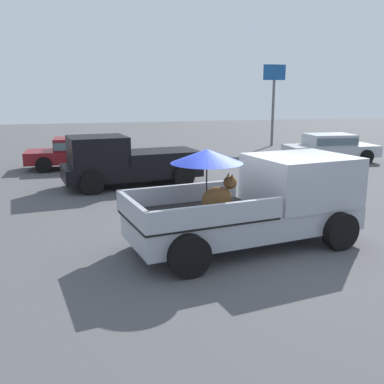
% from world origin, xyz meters
% --- Properties ---
extents(ground_plane, '(80.00, 80.00, 0.00)m').
position_xyz_m(ground_plane, '(0.00, 0.00, 0.00)').
color(ground_plane, '#4C4C4F').
extents(pickup_truck_main, '(5.27, 2.85, 2.17)m').
position_xyz_m(pickup_truck_main, '(0.42, 0.06, 0.98)').
color(pickup_truck_main, black).
rests_on(pickup_truck_main, ground).
extents(pickup_truck_red, '(4.98, 2.63, 1.80)m').
position_xyz_m(pickup_truck_red, '(-1.69, 6.94, 0.87)').
color(pickup_truck_red, black).
rests_on(pickup_truck_red, ground).
extents(parked_sedan_near, '(4.43, 2.24, 1.33)m').
position_xyz_m(parked_sedan_near, '(8.32, 9.79, 0.74)').
color(parked_sedan_near, black).
rests_on(parked_sedan_near, ground).
extents(parked_sedan_far, '(4.35, 2.08, 1.33)m').
position_xyz_m(parked_sedan_far, '(-3.27, 11.21, 0.74)').
color(parked_sedan_far, black).
rests_on(parked_sedan_far, ground).
extents(motel_sign, '(1.40, 0.16, 4.86)m').
position_xyz_m(motel_sign, '(8.45, 16.36, 3.44)').
color(motel_sign, '#59595B').
rests_on(motel_sign, ground).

